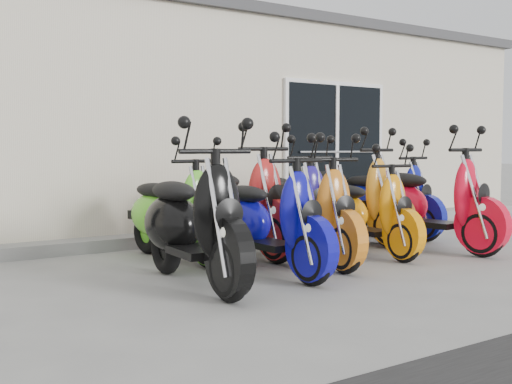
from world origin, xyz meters
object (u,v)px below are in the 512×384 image
Objects in this scene: scooter_back_green at (174,199)px; scooter_front_orange_a at (309,199)px; scooter_back_red at (240,190)px; scooter_back_blue at (292,192)px; scooter_front_blue at (268,204)px; scooter_front_red at (430,188)px; scooter_back_extra at (388,188)px; scooter_back_yellow at (347,185)px; scooter_front_orange_b at (367,200)px; scooter_front_black at (193,203)px.

scooter_front_orange_a is at bearing -47.77° from scooter_back_green.
scooter_back_red reaches higher than scooter_back_blue.
scooter_front_blue is 0.77m from scooter_front_orange_a.
scooter_front_blue reaches higher than scooter_back_green.
scooter_front_blue is at bearing 176.54° from scooter_front_red.
scooter_back_extra is (1.72, 0.02, -0.01)m from scooter_back_blue.
scooter_back_extra is (2.56, 0.11, -0.08)m from scooter_back_red.
scooter_back_yellow reaches higher than scooter_front_blue.
scooter_front_orange_a reaches higher than scooter_front_orange_b.
scooter_front_orange_a is at bearing -173.44° from scooter_front_orange_b.
scooter_back_green is 1.00× the size of scooter_back_extra.
scooter_front_black is 4.07m from scooter_back_extra.
scooter_front_orange_a is at bearing -71.78° from scooter_back_red.
scooter_back_red reaches higher than scooter_front_blue.
scooter_front_black reaches higher than scooter_front_orange_b.
scooter_front_blue is 1.76m from scooter_back_blue.
scooter_front_black is at bearing -177.87° from scooter_front_blue.
scooter_front_orange_b is 0.99m from scooter_back_yellow.
scooter_back_red is at bearing 148.13° from scooter_front_red.
scooter_front_blue is 3.22m from scooter_back_extra.
scooter_front_black is 1.08× the size of scooter_front_orange_a.
scooter_front_blue is (0.88, 0.05, -0.06)m from scooter_front_black.
scooter_back_green is at bearing 169.27° from scooter_back_yellow.
scooter_back_red is (-2.14, 1.02, 0.01)m from scooter_front_red.
scooter_front_orange_a is 1.12m from scooter_back_blue.
scooter_front_orange_a is at bearing 169.93° from scooter_front_red.
scooter_front_orange_b is (2.53, 0.36, -0.11)m from scooter_front_black.
scooter_front_black is 3.43m from scooter_front_red.
scooter_front_red is 0.99× the size of scooter_back_red.
scooter_front_orange_b is 1.51m from scooter_back_red.
scooter_front_black is 2.49m from scooter_back_blue.
scooter_back_green is (-0.40, 1.26, -0.01)m from scooter_front_blue.
scooter_back_yellow reaches higher than scooter_back_blue.
scooter_front_orange_b is 0.86× the size of scooter_back_yellow.
scooter_back_red reaches higher than scooter_front_orange_a.
scooter_back_blue reaches higher than scooter_back_extra.
scooter_front_black is at bearing -167.05° from scooter_back_extra.
scooter_back_blue is (0.52, 0.99, 0.00)m from scooter_front_orange_a.
scooter_front_red is 1.10× the size of scooter_back_green.
scooter_front_orange_a is 1.82m from scooter_front_red.
scooter_back_yellow reaches higher than scooter_front_orange_b.
scooter_back_blue is 0.87m from scooter_back_yellow.
scooter_front_orange_b is at bearing 9.96° from scooter_front_orange_a.
scooter_front_black is 1.40m from scooter_back_green.
scooter_back_yellow is (2.12, 1.16, 0.05)m from scooter_front_blue.
scooter_back_red is (0.80, -0.11, 0.08)m from scooter_back_green.
scooter_front_blue is 0.92× the size of scooter_back_red.
scooter_front_orange_b is at bearing 12.32° from scooter_front_black.
scooter_back_yellow is (1.71, 0.01, -0.01)m from scooter_back_red.
scooter_back_blue is at bearing 174.81° from scooter_back_extra.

